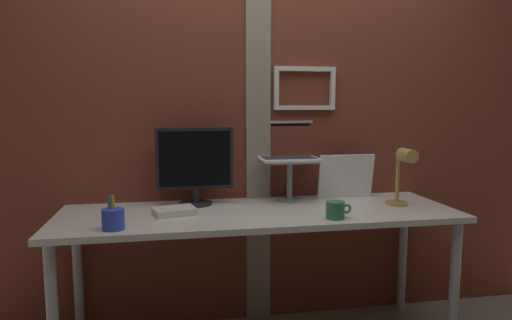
# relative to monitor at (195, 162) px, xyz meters

# --- Properties ---
(brick_wall_back) EXTENTS (3.47, 0.15, 2.65)m
(brick_wall_back) POSITION_rel_monitor_xyz_m (0.41, 0.18, 0.36)
(brick_wall_back) COLOR brown
(brick_wall_back) RESTS_ON ground_plane
(desk) EXTENTS (2.03, 0.64, 0.73)m
(desk) POSITION_rel_monitor_xyz_m (0.32, -0.20, -0.30)
(desk) COLOR silver
(desk) RESTS_ON ground_plane
(monitor) EXTENTS (0.41, 0.18, 0.42)m
(monitor) POSITION_rel_monitor_xyz_m (0.00, 0.00, 0.00)
(monitor) COLOR black
(monitor) RESTS_ON desk
(laptop_stand) EXTENTS (0.28, 0.22, 0.23)m
(laptop_stand) POSITION_rel_monitor_xyz_m (0.53, 0.00, -0.08)
(laptop_stand) COLOR gray
(laptop_stand) RESTS_ON desk
(laptop) EXTENTS (0.33, 0.30, 0.22)m
(laptop) POSITION_rel_monitor_xyz_m (0.53, 0.07, 0.05)
(laptop) COLOR white
(laptop) RESTS_ON laptop_stand
(whiteboard_panel) EXTENTS (0.33, 0.06, 0.26)m
(whiteboard_panel) POSITION_rel_monitor_xyz_m (0.87, 0.02, -0.11)
(whiteboard_panel) COLOR white
(whiteboard_panel) RESTS_ON desk
(desk_lamp) EXTENTS (0.12, 0.20, 0.31)m
(desk_lamp) POSITION_rel_monitor_xyz_m (1.08, -0.25, -0.04)
(desk_lamp) COLOR tan
(desk_lamp) RESTS_ON desk
(pen_cup) EXTENTS (0.10, 0.10, 0.15)m
(pen_cup) POSITION_rel_monitor_xyz_m (-0.38, -0.42, -0.19)
(pen_cup) COLOR blue
(pen_cup) RESTS_ON desk
(coffee_mug) EXTENTS (0.13, 0.09, 0.08)m
(coffee_mug) POSITION_rel_monitor_xyz_m (0.64, -0.42, -0.19)
(coffee_mug) COLOR #33724C
(coffee_mug) RESTS_ON desk
(paper_clutter_stack) EXTENTS (0.23, 0.19, 0.03)m
(paper_clutter_stack) POSITION_rel_monitor_xyz_m (-0.11, -0.20, -0.22)
(paper_clutter_stack) COLOR silver
(paper_clutter_stack) RESTS_ON desk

